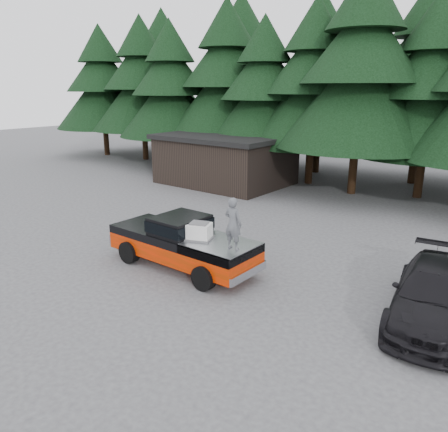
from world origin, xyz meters
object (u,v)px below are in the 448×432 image
Objects in this scene: man_on_bed at (233,224)px; utility_building at (225,159)px; parked_car at (436,295)px; pickup_truck at (183,250)px; air_compressor at (199,232)px.

utility_building is at bearing -51.17° from man_on_bed.
man_on_bed reaches higher than parked_car.
pickup_truck is at bearing -57.73° from utility_building.
parked_car is at bearing -163.00° from man_on_bed.
air_compressor is 7.50m from parked_car.
utility_building is at bearing 137.82° from parked_car.
pickup_truck is at bearing 148.97° from air_compressor.
utility_building is (-8.78, 12.53, 0.07)m from air_compressor.
man_on_bed reaches higher than pickup_truck.
utility_building reaches higher than pickup_truck.
pickup_truck is at bearing -177.08° from parked_car.
pickup_truck is 14.68m from utility_building.
parked_car is at bearing 11.22° from pickup_truck.
parked_car is 0.65× the size of utility_building.
air_compressor is at bearing -54.98° from utility_building.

